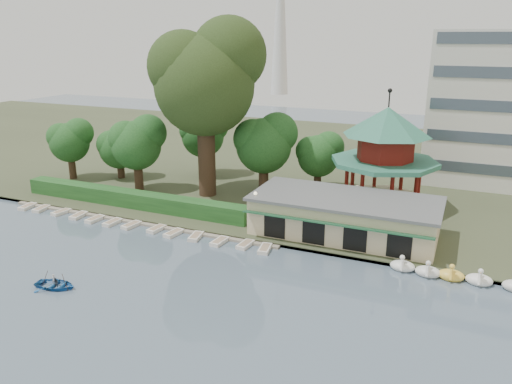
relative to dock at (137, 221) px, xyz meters
The scene contains 13 objects.
ground_plane 20.97m from the dock, 55.10° to the right, with size 220.00×220.00×0.00m, color slate.
shore 36.81m from the dock, 70.97° to the left, with size 220.00×70.00×0.40m, color #424930.
embankment 12.00m from the dock, ahead, with size 220.00×0.60×0.30m, color gray.
dock is the anchor object (origin of this frame).
boathouse 22.62m from the dock, 12.24° to the left, with size 18.60×9.39×3.90m.
pavilion 29.14m from the dock, 31.66° to the left, with size 12.40×12.40×13.50m.
hedge 4.61m from the dock, 132.27° to the left, with size 30.00×2.00×1.80m, color #245723.
lamp_post 13.99m from the dock, ahead, with size 0.36×0.36×4.28m.
big_tree 18.86m from the dock, 73.95° to the left, with size 13.22×12.32×21.62m.
small_trees 15.35m from the dock, 93.82° to the left, with size 38.96×16.27×10.18m.
swan_boats 37.14m from the dock, ahead, with size 19.30×2.14×1.92m.
moored_rowboats 1.51m from the dock, 66.46° to the right, with size 32.01×2.78×0.36m.
rowboat_with_passengers 15.34m from the dock, 78.81° to the right, with size 5.34×4.21×2.01m.
Camera 1 is at (20.56, -24.85, 19.76)m, focal length 35.00 mm.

